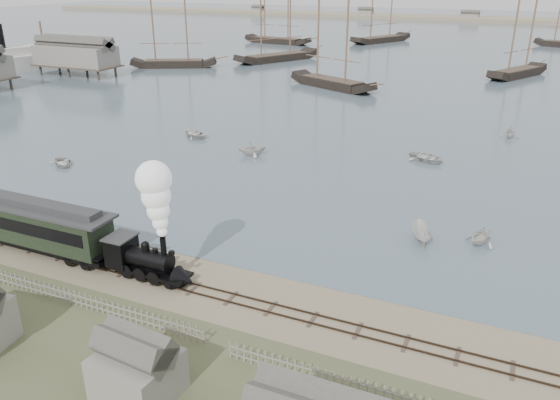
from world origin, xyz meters
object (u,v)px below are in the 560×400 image
at_px(locomotive, 154,231).
at_px(passenger_coach, 30,222).
at_px(beached_dinghy, 83,233).
at_px(steamship, 1,48).

height_order(locomotive, passenger_coach, locomotive).
bearing_deg(beached_dinghy, passenger_coach, 149.29).
bearing_deg(steamship, beached_dinghy, -111.24).
relative_size(locomotive, steamship, 0.18).
relative_size(beached_dinghy, steamship, 0.08).
bearing_deg(beached_dinghy, locomotive, -104.11).
xyz_separation_m(locomotive, passenger_coach, (-12.11, -0.00, -1.63)).
height_order(locomotive, steamship, steamship).
distance_m(locomotive, beached_dinghy, 11.03).
relative_size(locomotive, passenger_coach, 0.55).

